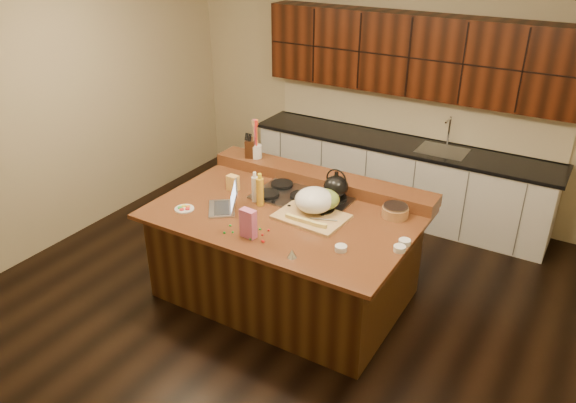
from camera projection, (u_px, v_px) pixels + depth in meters
The scene contains 31 objects.
room at pixel (285, 169), 4.97m from camera, with size 5.52×5.02×2.72m.
island at pixel (285, 253), 5.37m from camera, with size 2.40×1.60×0.92m.
back_ledge at pixel (321, 178), 5.67m from camera, with size 2.40×0.30×0.12m, color black.
cooktop at pixel (301, 197), 5.39m from camera, with size 0.92×0.52×0.05m.
back_counter at pixel (403, 138), 6.70m from camera, with size 3.70×0.66×2.40m.
kettle at pixel (336, 187), 5.29m from camera, with size 0.24×0.24×0.21m, color black.
green_bowl at pixel (323, 199), 5.10m from camera, with size 0.31×0.31×0.17m, color olive.
laptop at pixel (227, 203), 5.18m from camera, with size 0.42×0.44×0.24m.
oil_bottle at pixel (260, 192), 5.22m from camera, with size 0.07×0.07×0.27m, color gold.
vinegar_bottle at pixel (255, 189), 5.30m from camera, with size 0.06×0.06×0.25m, color silver.
wooden_tray at pixel (314, 204), 5.06m from camera, with size 0.64×0.51×0.25m.
ramekin_a at pixel (341, 248), 4.55m from camera, with size 0.10×0.10×0.04m, color white.
ramekin_b at pixel (400, 248), 4.54m from camera, with size 0.10×0.10×0.04m, color white.
ramekin_c at pixel (405, 242), 4.63m from camera, with size 0.10×0.10×0.04m, color white.
strainer_bowl at pixel (395, 212), 5.06m from camera, with size 0.24×0.24×0.09m, color #996B3F.
kitchen_timer at pixel (292, 253), 4.45m from camera, with size 0.08×0.08×0.07m, color silver.
pink_bag at pixel (248, 223), 4.70m from camera, with size 0.14×0.07×0.26m, color #C35C87.
candy_plate at pixel (184, 209), 5.20m from camera, with size 0.18×0.18×0.01m, color white.
package_box at pixel (233, 183), 5.53m from camera, with size 0.11×0.08×0.16m, color #EBB353.
utensil_crock at pixel (256, 151), 5.97m from camera, with size 0.12×0.12×0.14m, color white.
knife_block at pixel (251, 148), 5.99m from camera, with size 0.10×0.16×0.19m, color black.
gumdrop_0 at pixel (263, 242), 4.67m from camera, with size 0.02×0.02×0.02m, color red.
gumdrop_1 at pixel (230, 225), 4.91m from camera, with size 0.02×0.02×0.02m, color #198C26.
gumdrop_2 at pixel (262, 241), 4.68m from camera, with size 0.02×0.02×0.02m, color red.
gumdrop_3 at pixel (224, 233), 4.80m from camera, with size 0.02×0.02×0.02m, color #198C26.
gumdrop_4 at pixel (262, 235), 4.77m from camera, with size 0.02×0.02×0.02m, color red.
gumdrop_5 at pixel (260, 229), 4.85m from camera, with size 0.02×0.02×0.02m, color #198C26.
gumdrop_6 at pixel (251, 237), 4.73m from camera, with size 0.02×0.02×0.02m, color red.
gumdrop_7 at pixel (233, 232), 4.81m from camera, with size 0.02×0.02×0.02m, color #198C26.
gumdrop_8 at pixel (269, 230), 4.84m from camera, with size 0.02×0.02×0.02m, color red.
gumdrop_9 at pixel (251, 239), 4.70m from camera, with size 0.02×0.02×0.02m, color #198C26.
Camera 1 is at (2.37, -3.90, 3.35)m, focal length 35.00 mm.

